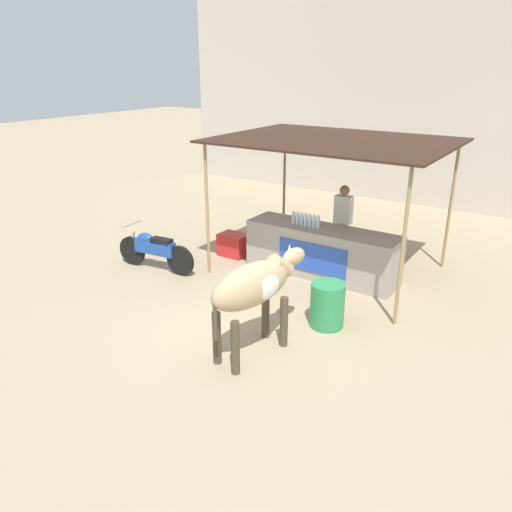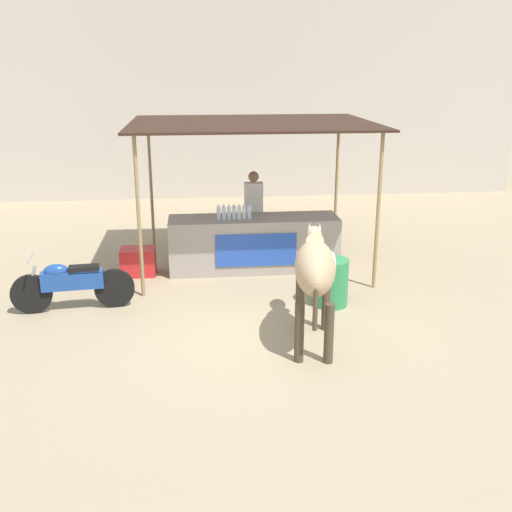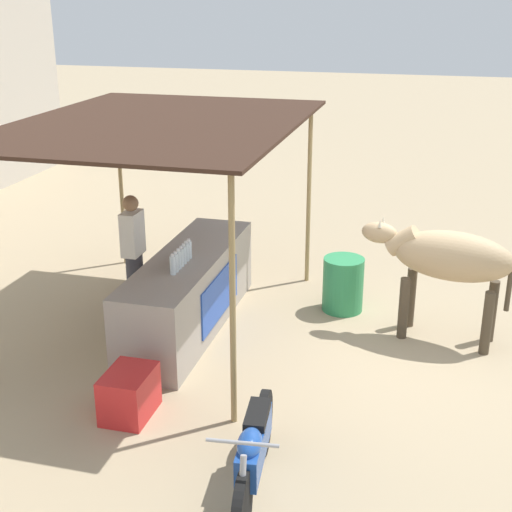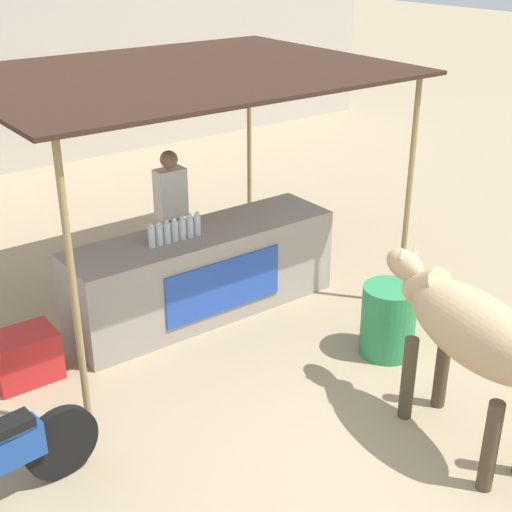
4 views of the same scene
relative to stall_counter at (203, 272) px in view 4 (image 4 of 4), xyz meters
The scene contains 8 objects.
ground_plane 2.25m from the stall_counter, 90.00° to the right, with size 60.00×60.00×0.00m, color tan.
stall_counter is the anchor object (origin of this frame).
stall_awning 2.03m from the stall_counter, 90.00° to the left, with size 4.20×3.20×2.59m.
water_bottle_row 0.69m from the stall_counter, behind, with size 0.61×0.07×0.25m.
vendor_behind_counter 0.84m from the stall_counter, 84.53° to the left, with size 0.34×0.22×1.65m.
cooler_box 2.06m from the stall_counter, behind, with size 0.60×0.44×0.48m, color red.
water_barrel 2.05m from the stall_counter, 60.72° to the right, with size 0.54×0.54×0.73m, color #2D8C51.
cow 3.15m from the stall_counter, 80.90° to the right, with size 0.76×1.85×1.44m.
Camera 4 is at (-3.67, -3.71, 3.85)m, focal length 50.00 mm.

